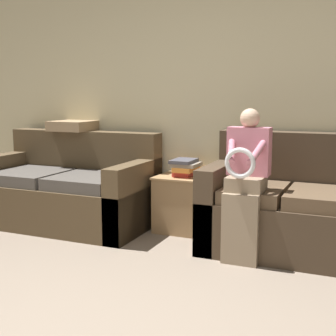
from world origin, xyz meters
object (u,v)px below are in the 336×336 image
Objects in this scene: couch_side at (68,192)px; throw_pillow at (73,126)px; couch_main at (320,213)px; child_left_seated at (245,179)px; side_shelf at (185,202)px; book_stack at (185,167)px.

throw_pillow is (-0.12, 0.30, 0.63)m from couch_side.
couch_main is 4.46× the size of throw_pillow.
couch_main is 1.08× the size of couch_side.
child_left_seated is 0.96m from side_shelf.
child_left_seated is 3.97× the size of book_stack.
throw_pillow is at bearing 176.43° from book_stack.
book_stack is (-0.70, 0.54, -0.03)m from child_left_seated.
child_left_seated is at bearing -17.41° from throw_pillow.
child_left_seated is at bearing -37.64° from book_stack.
book_stack is 1.32m from throw_pillow.
side_shelf is 1.45m from throw_pillow.
couch_main is 1.55× the size of child_left_seated.
couch_main is 6.17× the size of book_stack.
child_left_seated is 2.87× the size of throw_pillow.
couch_side is 1.90m from child_left_seated.
side_shelf is (-0.70, 0.54, -0.36)m from child_left_seated.
side_shelf is at bearing 142.19° from child_left_seated.
throw_pillow is (-1.27, 0.08, 0.34)m from book_stack.
couch_main reaches higher than couch_side.
child_left_seated is 2.23× the size of side_shelf.
couch_side reaches higher than book_stack.
book_stack is 0.72× the size of throw_pillow.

